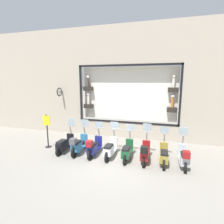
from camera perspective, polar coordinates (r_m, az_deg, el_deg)
name	(u,v)px	position (r m, az deg, el deg)	size (l,w,h in m)	color
ground_plane	(112,160)	(8.72, 0.13, -15.29)	(120.00, 120.00, 0.00)	gray
building_facade	(128,82)	(11.38, 5.12, 9.62)	(1.22, 36.00, 7.16)	#ADA08E
scooter_silver_0	(184,157)	(8.49, 22.48, -13.47)	(1.79, 0.61, 1.58)	black
scooter_olive_1	(164,155)	(8.50, 16.57, -13.38)	(1.79, 0.61, 1.55)	black
scooter_red_2	(145,153)	(8.45, 10.68, -12.88)	(1.80, 0.60, 1.65)	black
scooter_green_3	(127,151)	(8.62, 4.95, -12.59)	(1.79, 0.60, 1.54)	black
scooter_white_4	(110,149)	(8.81, -0.59, -11.95)	(1.80, 0.61, 1.63)	black
scooter_navy_5	(94,147)	(9.00, -6.01, -11.26)	(1.80, 0.60, 1.57)	black
scooter_teal_6	(78,145)	(9.33, -10.91, -10.47)	(1.81, 0.61, 1.65)	black
scooter_black_7	(64,144)	(9.79, -15.28, -10.08)	(1.79, 0.61, 1.66)	black
shop_sign_post	(47,130)	(10.52, -20.41, -5.43)	(0.36, 0.45, 1.89)	#232326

